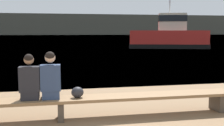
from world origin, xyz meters
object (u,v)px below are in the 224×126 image
person_left (30,81)px  person_right (51,78)px  bench_main (61,102)px  shopping_bag (77,92)px  tugboat_red (169,37)px

person_left → person_right: (0.41, -0.00, 0.03)m
bench_main → shopping_bag: (0.35, -0.01, 0.19)m
tugboat_red → person_left: bearing=168.7°
bench_main → person_left: (-0.59, 0.01, 0.46)m
person_left → person_right: 0.41m
person_right → bench_main: bearing=-2.1°
bench_main → person_left: bearing=179.1°
person_left → shopping_bag: person_left is taller
person_left → bench_main: bearing=-0.9°
bench_main → person_right: 0.52m
person_right → shopping_bag: size_ratio=3.80×
bench_main → shopping_bag: shopping_bag is taller
person_left → shopping_bag: (0.94, -0.02, -0.27)m
bench_main → person_right: size_ratio=7.95×
bench_main → person_right: bearing=177.9°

